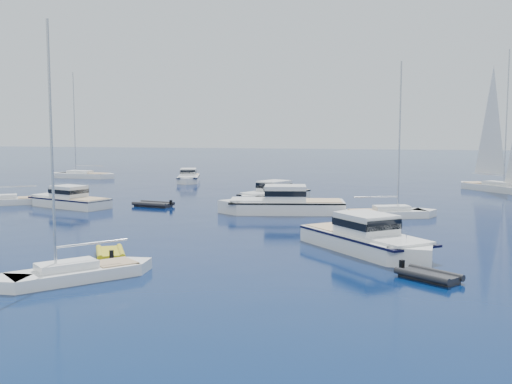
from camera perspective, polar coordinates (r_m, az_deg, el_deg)
ground at (r=31.39m, az=-12.13°, el=-8.58°), size 400.00×400.00×0.00m
motor_cruiser_right at (r=39.54m, az=10.43°, el=-5.52°), size 10.41×11.28×3.09m
motor_cruiser_centre at (r=56.31m, az=2.49°, el=-1.98°), size 13.01×6.10×3.28m
motor_cruiser_far_l at (r=63.56m, az=-17.20°, el=-1.33°), size 10.83×6.46×2.72m
motor_cruiser_distant at (r=65.42m, az=1.59°, el=-0.86°), size 7.59×11.02×2.80m
motor_cruiser_horizon at (r=89.05m, az=-6.33°, el=0.94°), size 5.39×10.02×2.52m
sailboat_fore at (r=33.20m, az=-16.64°, el=-7.89°), size 7.86×8.62×13.63m
sailboat_mid_l at (r=67.58m, az=-22.40°, el=-1.09°), size 9.20×7.55×14.01m
sailboat_centre at (r=54.85m, az=12.17°, el=-2.33°), size 9.82×5.75×14.06m
sailboat_sails_r at (r=81.44m, az=21.51°, el=0.08°), size 10.13×11.44×17.88m
sailboat_far_l at (r=99.39m, az=-15.92°, el=1.27°), size 11.75×3.57×17.08m
tender_yellow at (r=38.48m, az=-13.48°, el=-5.90°), size 3.45×4.07×0.95m
tender_grey_near at (r=33.13m, az=15.84°, el=-7.90°), size 3.90×3.64×0.95m
tender_grey_far at (r=61.89m, az=-9.59°, el=-1.34°), size 4.51×3.01×0.95m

